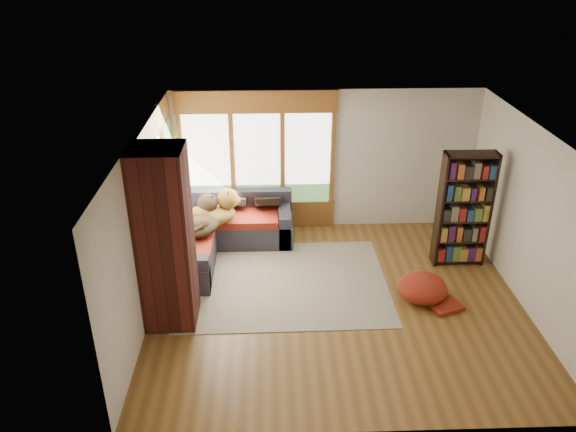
# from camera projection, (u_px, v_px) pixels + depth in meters

# --- Properties ---
(floor) EXTENTS (5.50, 5.50, 0.00)m
(floor) POSITION_uv_depth(u_px,v_px,m) (337.00, 301.00, 8.47)
(floor) COLOR brown
(floor) RESTS_ON ground
(ceiling) EXTENTS (5.50, 5.50, 0.00)m
(ceiling) POSITION_uv_depth(u_px,v_px,m) (345.00, 136.00, 7.31)
(ceiling) COLOR white
(wall_back) EXTENTS (5.50, 0.04, 2.60)m
(wall_back) POSITION_uv_depth(u_px,v_px,m) (324.00, 161.00, 10.12)
(wall_back) COLOR silver
(wall_back) RESTS_ON ground
(wall_front) EXTENTS (5.50, 0.04, 2.60)m
(wall_front) POSITION_uv_depth(u_px,v_px,m) (370.00, 339.00, 5.66)
(wall_front) COLOR silver
(wall_front) RESTS_ON ground
(wall_left) EXTENTS (0.04, 5.00, 2.60)m
(wall_left) POSITION_uv_depth(u_px,v_px,m) (144.00, 228.00, 7.81)
(wall_left) COLOR silver
(wall_left) RESTS_ON ground
(wall_right) EXTENTS (0.04, 5.00, 2.60)m
(wall_right) POSITION_uv_depth(u_px,v_px,m) (533.00, 222.00, 7.98)
(wall_right) COLOR silver
(wall_right) RESTS_ON ground
(windows_back) EXTENTS (2.82, 0.10, 1.90)m
(windows_back) POSITION_uv_depth(u_px,v_px,m) (257.00, 160.00, 10.04)
(windows_back) COLOR brown
(windows_back) RESTS_ON wall_back
(windows_left) EXTENTS (0.10, 2.62, 1.90)m
(windows_left) POSITION_uv_depth(u_px,v_px,m) (160.00, 190.00, 8.86)
(windows_left) COLOR brown
(windows_left) RESTS_ON wall_left
(roller_blind) EXTENTS (0.03, 0.72, 0.90)m
(roller_blind) POSITION_uv_depth(u_px,v_px,m) (168.00, 148.00, 9.42)
(roller_blind) COLOR #567C47
(roller_blind) RESTS_ON wall_left
(brick_chimney) EXTENTS (0.70, 0.70, 2.60)m
(brick_chimney) POSITION_uv_depth(u_px,v_px,m) (165.00, 240.00, 7.50)
(brick_chimney) COLOR #471914
(brick_chimney) RESTS_ON ground
(sectional_sofa) EXTENTS (2.20, 2.20, 0.80)m
(sectional_sofa) POSITION_uv_depth(u_px,v_px,m) (215.00, 232.00, 9.79)
(sectional_sofa) COLOR #262531
(sectional_sofa) RESTS_ON ground
(area_rug) EXTENTS (3.30, 2.54, 0.01)m
(area_rug) POSITION_uv_depth(u_px,v_px,m) (283.00, 282.00, 8.92)
(area_rug) COLOR beige
(area_rug) RESTS_ON ground
(bookshelf) EXTENTS (0.84, 0.28, 1.96)m
(bookshelf) POSITION_uv_depth(u_px,v_px,m) (464.00, 210.00, 9.05)
(bookshelf) COLOR black
(bookshelf) RESTS_ON ground
(pouf) EXTENTS (0.89, 0.89, 0.40)m
(pouf) POSITION_uv_depth(u_px,v_px,m) (422.00, 287.00, 8.43)
(pouf) COLOR maroon
(pouf) RESTS_ON area_rug
(dog_tan) EXTENTS (1.04, 0.88, 0.51)m
(dog_tan) POSITION_uv_depth(u_px,v_px,m) (215.00, 211.00, 9.44)
(dog_tan) COLOR olive
(dog_tan) RESTS_ON sectional_sofa
(dog_brindle) EXTENTS (0.69, 0.94, 0.47)m
(dog_brindle) POSITION_uv_depth(u_px,v_px,m) (204.00, 218.00, 9.25)
(dog_brindle) COLOR black
(dog_brindle) RESTS_ON sectional_sofa
(throw_pillows) EXTENTS (1.98, 1.68, 0.45)m
(throw_pillows) POSITION_uv_depth(u_px,v_px,m) (219.00, 206.00, 9.63)
(throw_pillows) COLOR black
(throw_pillows) RESTS_ON sectional_sofa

